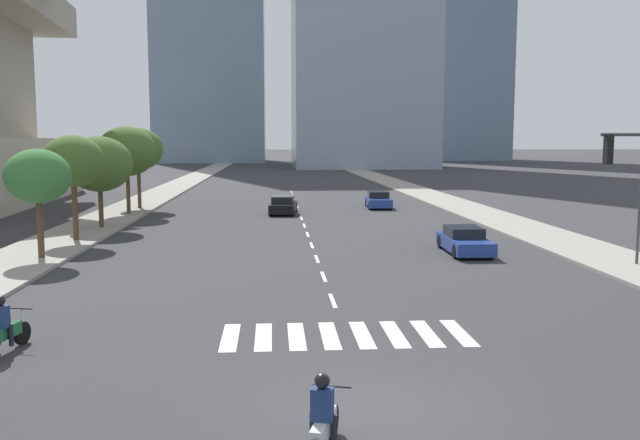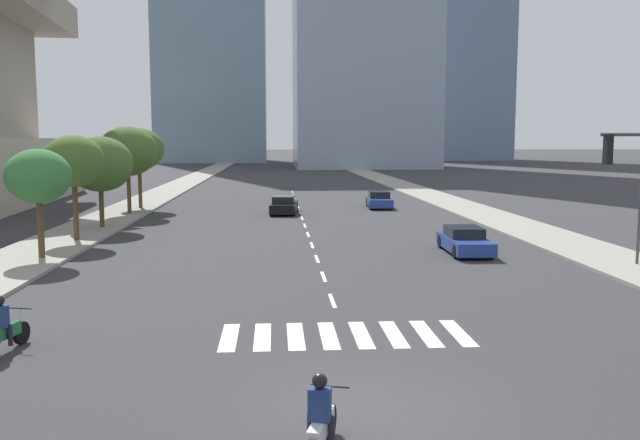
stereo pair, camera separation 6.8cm
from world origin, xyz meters
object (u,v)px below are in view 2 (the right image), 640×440
at_px(motorcycle_trailing, 3,330).
at_px(street_tree_fifth, 139,149).
at_px(sedan_black_2, 284,205).
at_px(street_tree_third, 100,164).
at_px(street_tree_fourth, 128,151).
at_px(street_tree_second, 73,162).
at_px(sedan_blue_1, 465,241).
at_px(street_tree_nearest, 38,177).
at_px(motorcycle_lead, 321,424).
at_px(sedan_blue_0, 379,200).

bearing_deg(motorcycle_trailing, street_tree_fifth, 19.20).
bearing_deg(sedan_black_2, street_tree_third, 131.82).
height_order(street_tree_fourth, street_tree_fifth, street_tree_fourth).
xyz_separation_m(sedan_black_2, street_tree_second, (-11.03, -13.38, 3.62)).
distance_m(sedan_blue_1, street_tree_third, 21.93).
bearing_deg(street_tree_third, street_tree_fourth, 90.00).
distance_m(sedan_blue_1, sedan_black_2, 19.77).
xyz_separation_m(street_tree_second, street_tree_fifth, (-0.00, 17.02, 0.41)).
relative_size(motorcycle_trailing, sedan_black_2, 0.42).
height_order(street_tree_nearest, street_tree_second, street_tree_second).
relative_size(motorcycle_trailing, street_tree_third, 0.37).
bearing_deg(street_tree_third, sedan_blue_1, -27.02).
bearing_deg(motorcycle_lead, street_tree_third, 36.68).
bearing_deg(street_tree_fifth, street_tree_third, -90.00).
bearing_deg(motorcycle_trailing, sedan_black_2, 0.38).
height_order(street_tree_nearest, street_tree_fifth, street_tree_fifth).
relative_size(sedan_blue_0, street_tree_nearest, 0.90).
bearing_deg(street_tree_fourth, motorcycle_trailing, -83.66).
relative_size(street_tree_third, street_tree_fifth, 0.89).
relative_size(sedan_black_2, street_tree_nearest, 1.00).
bearing_deg(sedan_blue_0, sedan_blue_1, 4.78).
distance_m(sedan_blue_0, street_tree_nearest, 29.36).
bearing_deg(sedan_black_2, sedan_blue_1, -149.72).
bearing_deg(street_tree_second, street_tree_nearest, -90.00).
height_order(sedan_blue_0, sedan_black_2, sedan_black_2).
bearing_deg(street_tree_nearest, motorcycle_trailing, -75.24).
distance_m(motorcycle_lead, street_tree_nearest, 22.62).
bearing_deg(street_tree_fifth, sedan_blue_0, 0.45).
relative_size(motorcycle_lead, sedan_blue_1, 0.45).
bearing_deg(sedan_black_2, street_tree_fourth, 97.49).
xyz_separation_m(motorcycle_lead, street_tree_third, (-11.06, 30.07, 3.33)).
bearing_deg(motorcycle_trailing, street_tree_second, 24.24).
bearing_deg(street_tree_third, street_tree_second, -90.00).
bearing_deg(street_tree_fourth, sedan_blue_1, -42.30).
height_order(motorcycle_lead, motorcycle_trailing, same).
relative_size(sedan_blue_1, street_tree_fourth, 0.74).
bearing_deg(street_tree_nearest, street_tree_second, 90.00).
height_order(sedan_blue_1, street_tree_fourth, street_tree_fourth).
distance_m(sedan_blue_0, street_tree_fourth, 19.48).
xyz_separation_m(motorcycle_lead, sedan_black_2, (-0.03, 38.17, 0.02)).
height_order(sedan_black_2, street_tree_second, street_tree_second).
bearing_deg(sedan_blue_0, street_tree_third, -54.48).
distance_m(motorcycle_trailing, sedan_blue_0, 38.88).
bearing_deg(street_tree_fifth, sedan_blue_1, -48.19).
bearing_deg(sedan_blue_0, motorcycle_trailing, -19.89).
bearing_deg(street_tree_fifth, sedan_black_2, -18.25).
bearing_deg(sedan_blue_1, street_tree_second, -101.86).
bearing_deg(sedan_blue_0, street_tree_nearest, -36.67).
xyz_separation_m(motorcycle_trailing, street_tree_nearest, (-3.52, 13.35, 3.15)).
bearing_deg(motorcycle_lead, street_tree_nearest, 46.08).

